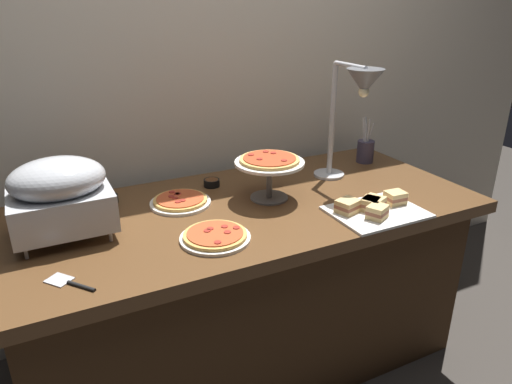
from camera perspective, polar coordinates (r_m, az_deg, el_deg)
The scene contains 13 objects.
ground_plane at distance 2.29m, azimuth -1.31°, elevation -19.29°, with size 8.00×8.00×0.00m, color #38332D.
back_wall at distance 2.20m, azimuth -7.34°, elevation 13.73°, with size 4.40×0.04×2.40m, color beige.
buffet_table at distance 2.06m, azimuth -1.40°, elevation -11.26°, with size 1.90×0.84×0.76m.
chafing_dish at distance 1.71m, azimuth -22.64°, elevation -0.24°, with size 0.33×0.27×0.28m.
heat_lamp at distance 1.99m, azimuth 12.17°, elevation 11.49°, with size 0.15×0.34×0.52m.
pizza_plate_front at distance 1.62m, azimuth -4.96°, elevation -5.37°, with size 0.24×0.24×0.03m.
pizza_plate_center at distance 1.91m, azimuth -9.14°, elevation -1.12°, with size 0.24×0.24×0.03m.
pizza_plate_raised_stand at distance 1.89m, azimuth 1.64°, elevation 3.25°, with size 0.28×0.28×0.18m.
sandwich_platter at distance 1.86m, azimuth 14.07°, elevation -1.86°, with size 0.35×0.27×0.06m.
sauce_cup_near at distance 2.07m, azimuth -5.39°, elevation 1.15°, with size 0.07×0.07×0.03m.
sauce_cup_far at distance 1.99m, azimuth -17.33°, elevation -0.76°, with size 0.07×0.07×0.03m.
utensil_holder at distance 2.43m, azimuth 13.09°, elevation 4.92°, with size 0.08×0.08×0.23m.
serving_spatula at distance 1.49m, azimuth -21.61°, elevation -10.20°, with size 0.13×0.15×0.01m.
Camera 1 is at (-0.72, -1.55, 1.53)m, focal length 33.07 mm.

